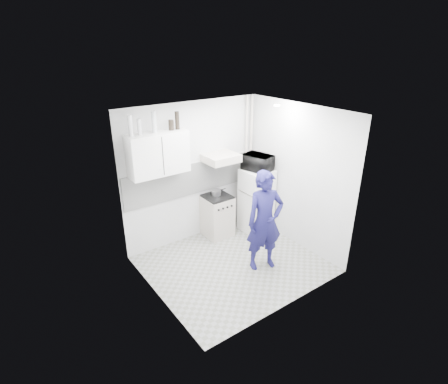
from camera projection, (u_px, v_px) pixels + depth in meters
floor at (234, 264)px, 6.00m from camera, size 2.80×2.80×0.00m
ceiling at (236, 112)px, 4.97m from camera, size 2.80×2.80×0.00m
wall_back at (193, 173)px, 6.42m from camera, size 2.80×0.00×2.80m
wall_left at (153, 220)px, 4.73m from camera, size 0.00×2.60×2.60m
wall_right at (297, 177)px, 6.24m from camera, size 0.00×2.60×2.60m
person at (265, 221)px, 5.65m from camera, size 0.72×0.58×1.71m
stove at (217, 216)px, 6.78m from camera, size 0.50×0.50×0.81m
fridge at (256, 201)px, 6.87m from camera, size 0.54×0.54×1.28m
stove_top at (217, 197)px, 6.61m from camera, size 0.48×0.48×0.03m
saucepan at (216, 193)px, 6.62m from camera, size 0.18×0.18×0.10m
microwave at (258, 162)px, 6.56m from camera, size 0.62×0.50×0.30m
bottle_a at (130, 126)px, 5.24m from camera, size 0.08×0.08×0.32m
bottle_b at (139, 127)px, 5.33m from camera, size 0.06×0.06×0.25m
bottle_d at (154, 122)px, 5.44m from camera, size 0.08×0.08×0.34m
canister_b at (171, 125)px, 5.64m from camera, size 0.09×0.09×0.17m
bottle_e at (177, 120)px, 5.67m from camera, size 0.07×0.07×0.29m
upper_cabinet at (158, 154)px, 5.66m from camera, size 1.00×0.35×0.70m
range_hood at (221, 158)px, 6.36m from camera, size 0.60×0.50×0.14m
backsplash at (194, 178)px, 6.44m from camera, size 2.74×0.03×0.60m
pipe_a at (250, 161)px, 7.05m from camera, size 0.05×0.05×2.60m
pipe_b at (246, 162)px, 6.99m from camera, size 0.04×0.04×2.60m
ceiling_spot_fixture at (277, 105)px, 5.67m from camera, size 0.10×0.10×0.02m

